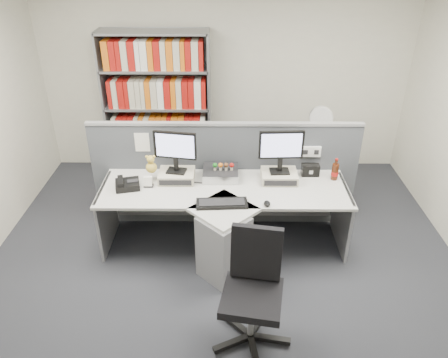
{
  "coord_description": "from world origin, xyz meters",
  "views": [
    {
      "loc": [
        0.03,
        -3.06,
        3.04
      ],
      "look_at": [
        0.0,
        0.65,
        0.92
      ],
      "focal_mm": 34.65,
      "sensor_mm": 36.0,
      "label": 1
    }
  ],
  "objects_px": {
    "desk": "(224,221)",
    "monitor_left": "(175,149)",
    "shelving_unit": "(158,109)",
    "mouse": "(267,204)",
    "desk_calendar": "(148,182)",
    "desk_phone": "(127,184)",
    "desk_fan": "(321,120)",
    "cola_bottle": "(335,172)",
    "speaker": "(310,170)",
    "desktop_pc": "(221,173)",
    "keyboard": "(222,203)",
    "office_chair": "(253,286)",
    "monitor_right": "(281,148)",
    "filing_cabinet": "(315,166)"
  },
  "relations": [
    {
      "from": "mouse",
      "to": "office_chair",
      "type": "relative_size",
      "value": 0.1
    },
    {
      "from": "shelving_unit",
      "to": "office_chair",
      "type": "distance_m",
      "value": 3.14
    },
    {
      "from": "desk_calendar",
      "to": "mouse",
      "type": "bearing_deg",
      "value": -16.05
    },
    {
      "from": "speaker",
      "to": "cola_bottle",
      "type": "bearing_deg",
      "value": -20.06
    },
    {
      "from": "mouse",
      "to": "desk_phone",
      "type": "relative_size",
      "value": 0.35
    },
    {
      "from": "keyboard",
      "to": "office_chair",
      "type": "bearing_deg",
      "value": -74.08
    },
    {
      "from": "desk_phone",
      "to": "desk_fan",
      "type": "xyz_separation_m",
      "value": [
        2.22,
        1.18,
        0.24
      ]
    },
    {
      "from": "monitor_right",
      "to": "shelving_unit",
      "type": "bearing_deg",
      "value": 135.46
    },
    {
      "from": "desk_calendar",
      "to": "office_chair",
      "type": "height_order",
      "value": "office_chair"
    },
    {
      "from": "monitor_right",
      "to": "desk_fan",
      "type": "xyz_separation_m",
      "value": [
        0.61,
        1.02,
        -0.1
      ]
    },
    {
      "from": "filing_cabinet",
      "to": "desktop_pc",
      "type": "bearing_deg",
      "value": -142.28
    },
    {
      "from": "mouse",
      "to": "desk_calendar",
      "type": "xyz_separation_m",
      "value": [
        -1.22,
        0.35,
        0.03
      ]
    },
    {
      "from": "speaker",
      "to": "monitor_left",
      "type": "bearing_deg",
      "value": -175.33
    },
    {
      "from": "desk",
      "to": "mouse",
      "type": "relative_size",
      "value": 25.41
    },
    {
      "from": "office_chair",
      "to": "shelving_unit",
      "type": "bearing_deg",
      "value": 111.67
    },
    {
      "from": "monitor_right",
      "to": "shelving_unit",
      "type": "height_order",
      "value": "shelving_unit"
    },
    {
      "from": "desktop_pc",
      "to": "monitor_right",
      "type": "bearing_deg",
      "value": -5.19
    },
    {
      "from": "keyboard",
      "to": "desk_phone",
      "type": "relative_size",
      "value": 1.77
    },
    {
      "from": "cola_bottle",
      "to": "desk_fan",
      "type": "xyz_separation_m",
      "value": [
        0.01,
        0.99,
        0.19
      ]
    },
    {
      "from": "filing_cabinet",
      "to": "desk_phone",
      "type": "bearing_deg",
      "value": -151.9
    },
    {
      "from": "desk",
      "to": "desktop_pc",
      "type": "bearing_deg",
      "value": 95.19
    },
    {
      "from": "cola_bottle",
      "to": "shelving_unit",
      "type": "xyz_separation_m",
      "value": [
        -2.09,
        1.44,
        0.16
      ]
    },
    {
      "from": "keyboard",
      "to": "desk_calendar",
      "type": "distance_m",
      "value": 0.85
    },
    {
      "from": "mouse",
      "to": "speaker",
      "type": "xyz_separation_m",
      "value": [
        0.52,
        0.61,
        0.04
      ]
    },
    {
      "from": "desk",
      "to": "monitor_left",
      "type": "xyz_separation_m",
      "value": [
        -0.51,
        0.38,
        0.64
      ]
    },
    {
      "from": "desk_phone",
      "to": "filing_cabinet",
      "type": "xyz_separation_m",
      "value": [
        2.22,
        1.18,
        -0.41
      ]
    },
    {
      "from": "mouse",
      "to": "monitor_left",
      "type": "bearing_deg",
      "value": 152.16
    },
    {
      "from": "monitor_left",
      "to": "office_chair",
      "type": "relative_size",
      "value": 0.46
    },
    {
      "from": "monitor_right",
      "to": "office_chair",
      "type": "bearing_deg",
      "value": -103.48
    },
    {
      "from": "desk_fan",
      "to": "office_chair",
      "type": "height_order",
      "value": "desk_fan"
    },
    {
      "from": "desk",
      "to": "mouse",
      "type": "bearing_deg",
      "value": -14.54
    },
    {
      "from": "desk_calendar",
      "to": "desktop_pc",
      "type": "bearing_deg",
      "value": 14.82
    },
    {
      "from": "desk",
      "to": "office_chair",
      "type": "distance_m",
      "value": 1.07
    },
    {
      "from": "desk",
      "to": "speaker",
      "type": "height_order",
      "value": "speaker"
    },
    {
      "from": "desk_fan",
      "to": "monitor_right",
      "type": "bearing_deg",
      "value": -121.04
    },
    {
      "from": "monitor_right",
      "to": "desktop_pc",
      "type": "relative_size",
      "value": 1.26
    },
    {
      "from": "desk",
      "to": "shelving_unit",
      "type": "xyz_separation_m",
      "value": [
        -0.9,
        1.85,
        0.52
      ]
    },
    {
      "from": "monitor_right",
      "to": "mouse",
      "type": "distance_m",
      "value": 0.63
    },
    {
      "from": "desk",
      "to": "cola_bottle",
      "type": "height_order",
      "value": "cola_bottle"
    },
    {
      "from": "desk",
      "to": "speaker",
      "type": "relative_size",
      "value": 13.68
    },
    {
      "from": "monitor_right",
      "to": "shelving_unit",
      "type": "xyz_separation_m",
      "value": [
        -1.49,
        1.47,
        -0.13
      ]
    },
    {
      "from": "desk_phone",
      "to": "mouse",
      "type": "bearing_deg",
      "value": -12.78
    },
    {
      "from": "desk",
      "to": "cola_bottle",
      "type": "xyz_separation_m",
      "value": [
        1.19,
        0.41,
        0.36
      ]
    },
    {
      "from": "keyboard",
      "to": "shelving_unit",
      "type": "xyz_separation_m",
      "value": [
        -0.88,
        1.95,
        0.24
      ]
    },
    {
      "from": "keyboard",
      "to": "desk_calendar",
      "type": "xyz_separation_m",
      "value": [
        -0.78,
        0.34,
        0.03
      ]
    },
    {
      "from": "monitor_right",
      "to": "cola_bottle",
      "type": "height_order",
      "value": "monitor_right"
    },
    {
      "from": "desk",
      "to": "desk_fan",
      "type": "height_order",
      "value": "desk_fan"
    },
    {
      "from": "desk",
      "to": "desktop_pc",
      "type": "distance_m",
      "value": 0.54
    },
    {
      "from": "monitor_right",
      "to": "desk_phone",
      "type": "xyz_separation_m",
      "value": [
        -1.6,
        -0.17,
        -0.34
      ]
    },
    {
      "from": "shelving_unit",
      "to": "office_chair",
      "type": "bearing_deg",
      "value": -68.33
    }
  ]
}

